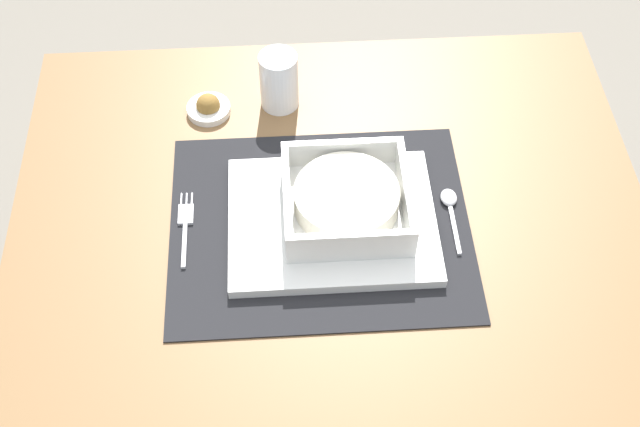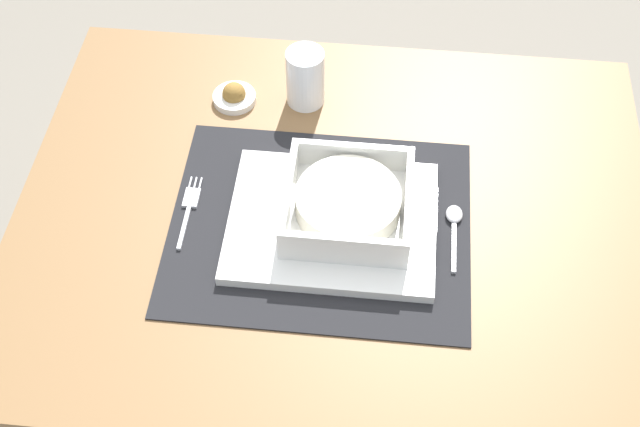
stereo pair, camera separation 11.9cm
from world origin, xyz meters
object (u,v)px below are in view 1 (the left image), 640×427
at_px(butter_knife, 430,216).
at_px(drinking_glass, 279,83).
at_px(spoon, 450,204).
at_px(dining_table, 330,251).
at_px(condiment_saucer, 208,107).
at_px(porridge_bowl, 346,200).
at_px(bread_knife, 418,233).
at_px(fork, 185,223).

relative_size(butter_knife, drinking_glass, 1.42).
bearing_deg(spoon, dining_table, 174.64).
xyz_separation_m(butter_knife, condiment_saucer, (-0.32, 0.24, 0.00)).
distance_m(porridge_bowl, butter_knife, 0.13).
bearing_deg(bread_knife, dining_table, 154.77).
height_order(dining_table, drinking_glass, drinking_glass).
relative_size(spoon, drinking_glass, 1.19).
relative_size(fork, condiment_saucer, 1.91).
bearing_deg(condiment_saucer, bread_knife, -41.34).
distance_m(dining_table, fork, 0.24).
relative_size(fork, bread_knife, 1.03).
bearing_deg(butter_knife, spoon, 26.74).
bearing_deg(porridge_bowl, bread_knife, -20.09).
xyz_separation_m(dining_table, drinking_glass, (-0.07, 0.23, 0.14)).
bearing_deg(bread_knife, condiment_saucer, 137.21).
bearing_deg(butter_knife, condiment_saucer, 140.63).
xyz_separation_m(drinking_glass, condiment_saucer, (-0.11, -0.01, -0.03)).
height_order(porridge_bowl, condiment_saucer, porridge_bowl).
distance_m(spoon, condiment_saucer, 0.42).
bearing_deg(drinking_glass, fork, -120.66).
distance_m(porridge_bowl, fork, 0.23).
bearing_deg(dining_table, porridge_bowl, -38.63).
relative_size(spoon, butter_knife, 0.84).
bearing_deg(bread_knife, butter_knife, 51.40).
distance_m(fork, butter_knife, 0.35).
bearing_deg(dining_table, bread_knife, -23.79).
height_order(butter_knife, drinking_glass, drinking_glass).
distance_m(butter_knife, bread_knife, 0.04).
bearing_deg(condiment_saucer, dining_table, -49.54).
distance_m(dining_table, butter_knife, 0.18).
relative_size(porridge_bowl, fork, 1.33).
bearing_deg(porridge_bowl, dining_table, 141.37).
bearing_deg(spoon, butter_knife, -153.31).
relative_size(butter_knife, bread_knife, 1.07).
relative_size(dining_table, fork, 6.99).
relative_size(butter_knife, condiment_saucer, 2.00).
height_order(fork, butter_knife, butter_knife).
xyz_separation_m(spoon, drinking_glass, (-0.24, 0.23, 0.04)).
bearing_deg(spoon, drinking_glass, 132.70).
xyz_separation_m(spoon, bread_knife, (-0.05, -0.05, -0.00)).
bearing_deg(spoon, condiment_saucer, 145.09).
height_order(fork, condiment_saucer, condiment_saucer).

